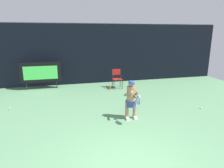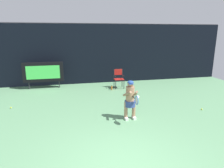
{
  "view_description": "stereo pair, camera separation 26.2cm",
  "coord_description": "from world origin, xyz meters",
  "px_view_note": "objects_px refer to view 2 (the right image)",
  "views": [
    {
      "loc": [
        -1.35,
        -3.8,
        3.11
      ],
      "look_at": [
        0.61,
        3.94,
        1.05
      ],
      "focal_mm": 32.13,
      "sensor_mm": 36.0,
      "label": 1
    },
    {
      "loc": [
        -1.09,
        -3.86,
        3.11
      ],
      "look_at": [
        0.61,
        3.94,
        1.05
      ],
      "focal_mm": 32.13,
      "sensor_mm": 36.0,
      "label": 2
    }
  ],
  "objects_px": {
    "scoreboard": "(43,72)",
    "tennis_player": "(130,99)",
    "tennis_ball_spare": "(11,108)",
    "tennis_ball_loose": "(202,109)",
    "umpire_chair": "(119,77)",
    "tennis_racket": "(136,100)",
    "water_bottle": "(112,88)"
  },
  "relations": [
    {
      "from": "scoreboard",
      "to": "tennis_player",
      "type": "distance_m",
      "value": 6.16
    },
    {
      "from": "scoreboard",
      "to": "tennis_ball_spare",
      "type": "distance_m",
      "value": 3.29
    },
    {
      "from": "scoreboard",
      "to": "tennis_ball_loose",
      "type": "distance_m",
      "value": 8.32
    },
    {
      "from": "tennis_ball_spare",
      "to": "umpire_chair",
      "type": "bearing_deg",
      "value": 22.37
    },
    {
      "from": "umpire_chair",
      "to": "tennis_racket",
      "type": "bearing_deg",
      "value": -97.27
    },
    {
      "from": "umpire_chair",
      "to": "tennis_ball_spare",
      "type": "xyz_separation_m",
      "value": [
        -5.23,
        -2.15,
        -0.58
      ]
    },
    {
      "from": "water_bottle",
      "to": "tennis_ball_spare",
      "type": "xyz_separation_m",
      "value": [
        -4.75,
        -1.81,
        -0.09
      ]
    },
    {
      "from": "tennis_racket",
      "to": "tennis_ball_spare",
      "type": "xyz_separation_m",
      "value": [
        -4.62,
        2.66,
        -0.89
      ]
    },
    {
      "from": "umpire_chair",
      "to": "tennis_ball_spare",
      "type": "height_order",
      "value": "umpire_chair"
    },
    {
      "from": "scoreboard",
      "to": "tennis_ball_spare",
      "type": "bearing_deg",
      "value": -109.64
    },
    {
      "from": "water_bottle",
      "to": "tennis_player",
      "type": "height_order",
      "value": "tennis_player"
    },
    {
      "from": "water_bottle",
      "to": "tennis_ball_loose",
      "type": "relative_size",
      "value": 3.9
    },
    {
      "from": "tennis_player",
      "to": "tennis_racket",
      "type": "distance_m",
      "value": 0.61
    },
    {
      "from": "scoreboard",
      "to": "tennis_racket",
      "type": "relative_size",
      "value": 3.65
    },
    {
      "from": "umpire_chair",
      "to": "tennis_racket",
      "type": "xyz_separation_m",
      "value": [
        -0.61,
        -4.82,
        0.31
      ]
    },
    {
      "from": "tennis_ball_loose",
      "to": "umpire_chair",
      "type": "bearing_deg",
      "value": 122.01
    },
    {
      "from": "umpire_chair",
      "to": "tennis_racket",
      "type": "height_order",
      "value": "tennis_racket"
    },
    {
      "from": "umpire_chair",
      "to": "tennis_player",
      "type": "bearing_deg",
      "value": -98.65
    },
    {
      "from": "tennis_ball_spare",
      "to": "tennis_racket",
      "type": "bearing_deg",
      "value": -29.95
    },
    {
      "from": "scoreboard",
      "to": "tennis_racket",
      "type": "height_order",
      "value": "scoreboard"
    },
    {
      "from": "tennis_racket",
      "to": "scoreboard",
      "type": "bearing_deg",
      "value": 118.85
    },
    {
      "from": "water_bottle",
      "to": "tennis_ball_spare",
      "type": "relative_size",
      "value": 3.9
    },
    {
      "from": "scoreboard",
      "to": "umpire_chair",
      "type": "distance_m",
      "value": 4.26
    },
    {
      "from": "water_bottle",
      "to": "scoreboard",
      "type": "bearing_deg",
      "value": 162.35
    },
    {
      "from": "water_bottle",
      "to": "tennis_ball_spare",
      "type": "bearing_deg",
      "value": -159.17
    },
    {
      "from": "scoreboard",
      "to": "tennis_ball_spare",
      "type": "relative_size",
      "value": 32.35
    },
    {
      "from": "water_bottle",
      "to": "tennis_racket",
      "type": "bearing_deg",
      "value": -91.67
    },
    {
      "from": "scoreboard",
      "to": "tennis_ball_loose",
      "type": "bearing_deg",
      "value": -35.99
    },
    {
      "from": "tennis_player",
      "to": "tennis_racket",
      "type": "relative_size",
      "value": 2.42
    },
    {
      "from": "tennis_player",
      "to": "tennis_ball_loose",
      "type": "bearing_deg",
      "value": 3.42
    },
    {
      "from": "umpire_chair",
      "to": "tennis_player",
      "type": "relative_size",
      "value": 0.74
    },
    {
      "from": "water_bottle",
      "to": "tennis_racket",
      "type": "xyz_separation_m",
      "value": [
        -0.13,
        -4.47,
        0.8
      ]
    }
  ]
}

